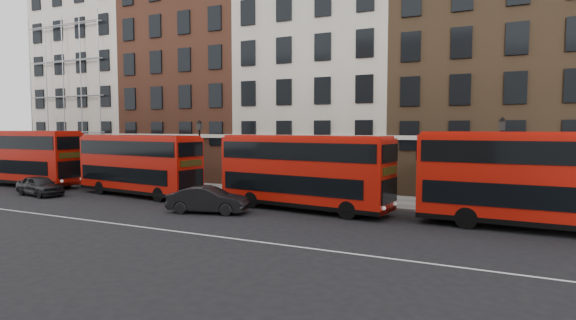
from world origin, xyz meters
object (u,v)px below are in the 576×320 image
at_px(bus_b, 138,163).
at_px(bus_d, 541,178).
at_px(car_front, 208,200).
at_px(bus_a, 25,156).
at_px(car_rear, 40,186).
at_px(bus_c, 303,170).

xyz_separation_m(bus_b, bus_d, (25.17, -0.00, 0.17)).
bearing_deg(car_front, bus_a, 66.73).
distance_m(bus_b, bus_d, 25.17).
xyz_separation_m(car_rear, car_front, (14.89, -0.14, 0.03)).
bearing_deg(car_rear, car_front, -82.79).
relative_size(bus_a, bus_d, 0.99).
height_order(bus_a, car_rear, bus_a).
bearing_deg(bus_d, bus_c, -178.48).
relative_size(bus_c, car_rear, 2.55).
bearing_deg(car_rear, bus_b, -56.99).
height_order(bus_d, car_rear, bus_d).
bearing_deg(bus_c, bus_b, -173.42).
bearing_deg(car_front, bus_c, -69.29).
xyz_separation_m(bus_c, bus_d, (12.26, -0.00, 0.13)).
bearing_deg(bus_b, bus_a, -173.33).
height_order(bus_b, bus_c, bus_c).
xyz_separation_m(bus_a, bus_c, (25.61, 0.00, -0.12)).
relative_size(bus_b, bus_c, 0.98).
distance_m(bus_d, car_front, 17.17).
relative_size(bus_c, car_front, 2.35).
bearing_deg(bus_a, car_rear, -26.98).
bearing_deg(bus_b, car_front, -14.21).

